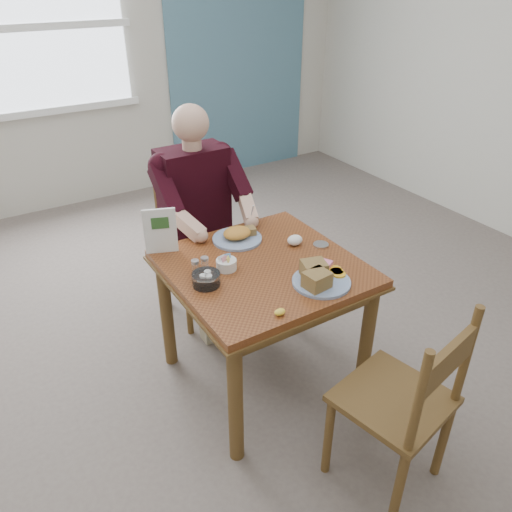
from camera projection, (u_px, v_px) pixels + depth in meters
floor at (262, 376)px, 2.87m from camera, size 6.00×6.00×0.00m
wall_back at (79, 49)px, 4.36m from camera, size 5.50×0.00×5.50m
accent_panel at (239, 37)px, 5.07m from camera, size 1.60×0.02×2.80m
lemon_wedge at (280, 312)px, 2.12m from camera, size 0.06×0.04×0.03m
napkin at (295, 240)px, 2.65m from camera, size 0.09×0.08×0.05m
metal_dish at (321, 245)px, 2.65m from camera, size 0.10×0.10×0.01m
window at (26, 27)px, 4.05m from camera, size 1.72×0.04×1.42m
table at (263, 283)px, 2.54m from camera, size 0.92×0.92×0.75m
chair_far at (196, 246)px, 3.21m from camera, size 0.42×0.42×0.95m
chair_near at (403, 403)px, 2.06m from camera, size 0.50×0.50×0.95m
diner at (199, 203)px, 2.98m from camera, size 0.53×0.56×1.39m
near_plate at (319, 277)px, 2.33m from camera, size 0.30×0.29×0.09m
far_plate at (238, 235)px, 2.70m from camera, size 0.32×0.32×0.07m
caddy at (226, 264)px, 2.44m from camera, size 0.12×0.12×0.08m
shakers at (200, 266)px, 2.39m from camera, size 0.09×0.04×0.09m
creamer at (206, 279)px, 2.31m from camera, size 0.16×0.16×0.06m
menu at (160, 231)px, 2.53m from camera, size 0.16×0.07×0.25m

